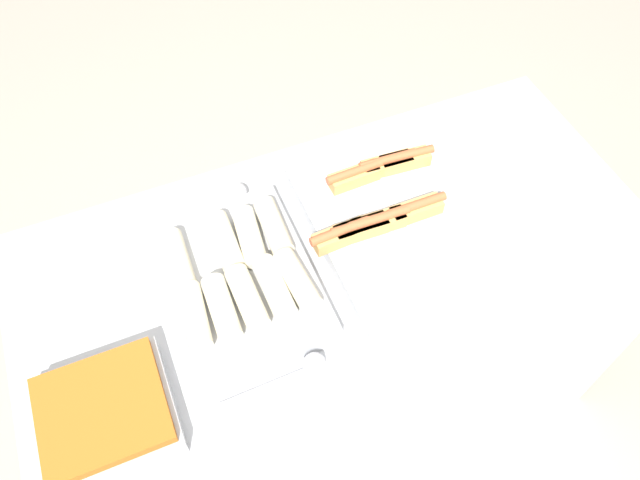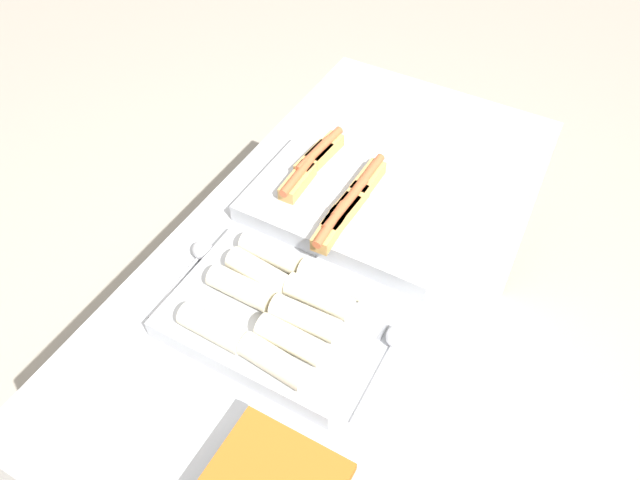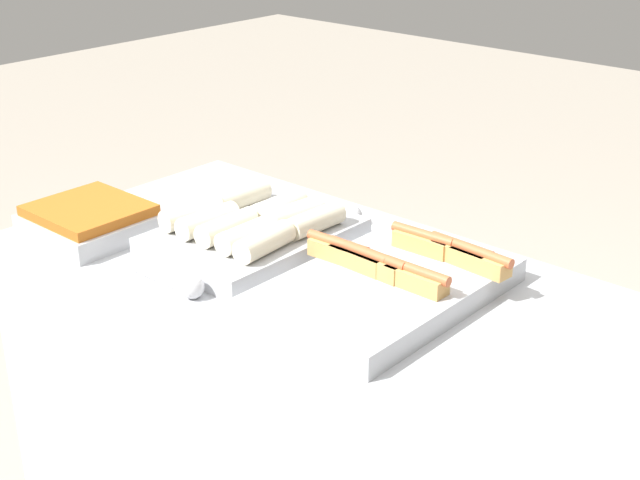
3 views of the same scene
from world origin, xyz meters
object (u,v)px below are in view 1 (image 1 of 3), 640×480
(tray_hotdogs, at_px, (386,224))
(serving_spoon_near, at_px, (307,367))
(tray_side_front, at_px, (105,414))
(serving_spoon_far, at_px, (232,195))
(tray_wraps, at_px, (240,278))

(tray_hotdogs, height_order, serving_spoon_near, tray_hotdogs)
(tray_hotdogs, distance_m, tray_side_front, 0.76)
(tray_side_front, distance_m, serving_spoon_far, 0.62)
(tray_hotdogs, bearing_deg, serving_spoon_far, 142.43)
(tray_wraps, xyz_separation_m, tray_side_front, (-0.35, -0.20, -0.01))
(tray_wraps, distance_m, tray_side_front, 0.40)
(tray_side_front, distance_m, serving_spoon_near, 0.42)
(tray_side_front, height_order, serving_spoon_near, tray_side_front)
(tray_hotdogs, xyz_separation_m, tray_wraps, (-0.38, -0.01, 0.01))
(tray_wraps, relative_size, serving_spoon_near, 1.87)
(tray_side_front, relative_size, serving_spoon_far, 1.14)
(serving_spoon_far, bearing_deg, serving_spoon_near, -89.86)
(tray_side_front, bearing_deg, serving_spoon_near, -7.71)
(tray_wraps, xyz_separation_m, serving_spoon_near, (0.06, -0.25, -0.02))
(serving_spoon_far, bearing_deg, tray_hotdogs, -37.57)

